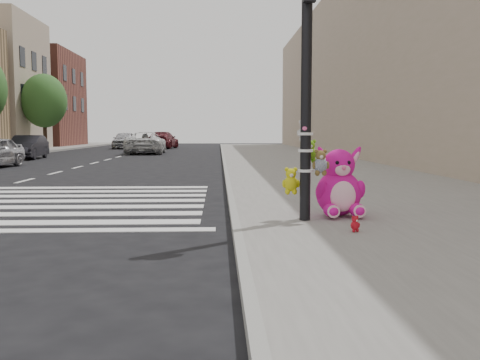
{
  "coord_description": "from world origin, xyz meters",
  "views": [
    {
      "loc": [
        1.3,
        -6.15,
        1.48
      ],
      "look_at": [
        1.62,
        1.82,
        0.75
      ],
      "focal_mm": 40.0,
      "sensor_mm": 36.0,
      "label": 1
    }
  ],
  "objects_px": {
    "red_teddy": "(355,224)",
    "pink_bunny": "(339,187)",
    "signal_pole": "(306,111)",
    "car_white_near": "(146,143)",
    "car_dark_far": "(28,147)"
  },
  "relations": [
    {
      "from": "pink_bunny",
      "to": "red_teddy",
      "type": "height_order",
      "value": "pink_bunny"
    },
    {
      "from": "signal_pole",
      "to": "red_teddy",
      "type": "xyz_separation_m",
      "value": [
        0.51,
        -1.0,
        -1.53
      ]
    },
    {
      "from": "signal_pole",
      "to": "red_teddy",
      "type": "distance_m",
      "value": 1.89
    },
    {
      "from": "pink_bunny",
      "to": "car_white_near",
      "type": "xyz_separation_m",
      "value": [
        -6.7,
        27.23,
        0.12
      ]
    },
    {
      "from": "signal_pole",
      "to": "pink_bunny",
      "type": "xyz_separation_m",
      "value": [
        0.6,
        0.35,
        -1.18
      ]
    },
    {
      "from": "red_teddy",
      "to": "car_white_near",
      "type": "bearing_deg",
      "value": 77.83
    },
    {
      "from": "red_teddy",
      "to": "pink_bunny",
      "type": "bearing_deg",
      "value": 61.02
    },
    {
      "from": "red_teddy",
      "to": "car_white_near",
      "type": "height_order",
      "value": "car_white_near"
    },
    {
      "from": "signal_pole",
      "to": "car_dark_far",
      "type": "xyz_separation_m",
      "value": [
        -11.49,
        20.97,
        -1.14
      ]
    },
    {
      "from": "car_dark_far",
      "to": "signal_pole",
      "type": "bearing_deg",
      "value": -65.47
    },
    {
      "from": "car_dark_far",
      "to": "red_teddy",
      "type": "bearing_deg",
      "value": -65.55
    },
    {
      "from": "car_white_near",
      "to": "car_dark_far",
      "type": "bearing_deg",
      "value": 48.49
    },
    {
      "from": "signal_pole",
      "to": "pink_bunny",
      "type": "height_order",
      "value": "signal_pole"
    },
    {
      "from": "signal_pole",
      "to": "car_white_near",
      "type": "xyz_separation_m",
      "value": [
        -6.11,
        27.58,
        -1.06
      ]
    },
    {
      "from": "red_teddy",
      "to": "car_white_near",
      "type": "distance_m",
      "value": 29.34
    }
  ]
}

